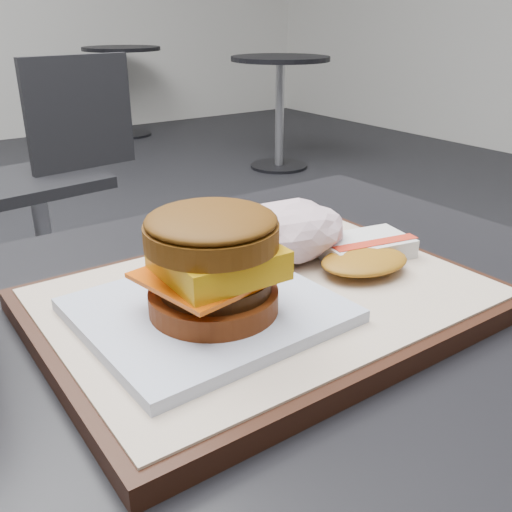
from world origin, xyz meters
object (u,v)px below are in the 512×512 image
at_px(crumpled_wrapper, 288,231).
at_px(serving_tray, 267,301).
at_px(customer_table, 240,483).
at_px(neighbor_chair, 52,164).
at_px(hash_brown, 364,253).
at_px(breakfast_sandwich, 212,274).

bearing_deg(crumpled_wrapper, serving_tray, -141.10).
bearing_deg(customer_table, serving_tray, -6.95).
distance_m(serving_tray, neighbor_chair, 1.76).
bearing_deg(hash_brown, serving_tray, 176.98).
bearing_deg(neighbor_chair, customer_table, -100.93).
xyz_separation_m(hash_brown, crumpled_wrapper, (-0.05, 0.06, 0.02)).
height_order(customer_table, crumpled_wrapper, crumpled_wrapper).
distance_m(serving_tray, hash_brown, 0.11).
distance_m(customer_table, crumpled_wrapper, 0.25).
distance_m(breakfast_sandwich, crumpled_wrapper, 0.14).
bearing_deg(serving_tray, customer_table, 173.05).
bearing_deg(serving_tray, hash_brown, -3.02).
bearing_deg(hash_brown, neighbor_chair, 83.68).
bearing_deg(breakfast_sandwich, hash_brown, 3.30).
distance_m(serving_tray, crumpled_wrapper, 0.09).
xyz_separation_m(hash_brown, neighbor_chair, (0.19, 1.72, -0.29)).
height_order(hash_brown, neighbor_chair, neighbor_chair).
height_order(serving_tray, neighbor_chair, neighbor_chair).
height_order(hash_brown, crumpled_wrapper, crumpled_wrapper).
relative_size(hash_brown, neighbor_chair, 0.14).
relative_size(customer_table, serving_tray, 2.11).
distance_m(crumpled_wrapper, neighbor_chair, 1.71).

